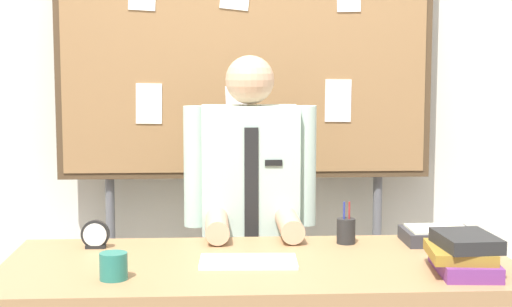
% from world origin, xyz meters
% --- Properties ---
extents(back_wall, '(6.40, 0.08, 2.70)m').
position_xyz_m(back_wall, '(0.00, 1.27, 1.35)').
color(back_wall, silver).
rests_on(back_wall, ground_plane).
extents(desk, '(1.74, 0.77, 0.76)m').
position_xyz_m(desk, '(0.00, 0.00, 0.67)').
color(desk, '#9E754C').
rests_on(desk, ground_plane).
extents(person, '(0.55, 0.56, 1.47)m').
position_xyz_m(person, '(0.00, 0.62, 0.68)').
color(person, '#2D2D33').
rests_on(person, ground_plane).
extents(bulletin_board, '(1.75, 0.09, 2.13)m').
position_xyz_m(bulletin_board, '(0.00, 1.06, 1.49)').
color(bulletin_board, '#4C3823').
rests_on(bulletin_board, ground_plane).
extents(book_stack, '(0.23, 0.31, 0.13)m').
position_xyz_m(book_stack, '(0.65, -0.18, 0.82)').
color(book_stack, '#72337F').
rests_on(book_stack, desk).
extents(open_notebook, '(0.33, 0.20, 0.01)m').
position_xyz_m(open_notebook, '(-0.04, -0.02, 0.76)').
color(open_notebook, silver).
rests_on(open_notebook, desk).
extents(desk_clock, '(0.10, 0.04, 0.10)m').
position_xyz_m(desk_clock, '(-0.59, 0.23, 0.81)').
color(desk_clock, black).
rests_on(desk_clock, desk).
extents(coffee_mug, '(0.09, 0.09, 0.09)m').
position_xyz_m(coffee_mug, '(-0.47, -0.19, 0.80)').
color(coffee_mug, '#267266').
rests_on(coffee_mug, desk).
extents(pen_holder, '(0.07, 0.07, 0.16)m').
position_xyz_m(pen_holder, '(0.34, 0.25, 0.81)').
color(pen_holder, '#262626').
rests_on(pen_holder, desk).
extents(paper_tray, '(0.26, 0.20, 0.06)m').
position_xyz_m(paper_tray, '(0.69, 0.25, 0.79)').
color(paper_tray, '#333338').
rests_on(paper_tray, desk).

